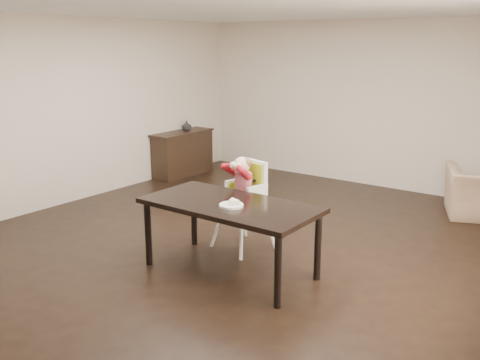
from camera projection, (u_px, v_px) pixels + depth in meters
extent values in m
plane|color=black|center=(235.00, 242.00, 6.43)|extent=(7.00, 7.00, 0.00)
cube|color=beige|center=(362.00, 104.00, 8.82)|extent=(6.00, 0.02, 2.70)
cube|color=beige|center=(71.00, 111.00, 7.82)|extent=(0.02, 7.00, 2.70)
cube|color=white|center=(234.00, 7.00, 5.76)|extent=(6.00, 7.00, 0.02)
cube|color=black|center=(230.00, 205.00, 5.42)|extent=(1.80, 0.90, 0.05)
cylinder|color=black|center=(148.00, 234.00, 5.69)|extent=(0.07, 0.07, 0.70)
cylinder|color=black|center=(278.00, 271.00, 4.75)|extent=(0.07, 0.07, 0.70)
cylinder|color=black|center=(194.00, 216.00, 6.27)|extent=(0.07, 0.07, 0.70)
cylinder|color=black|center=(318.00, 247.00, 5.33)|extent=(0.07, 0.07, 0.70)
cylinder|color=white|center=(218.00, 223.00, 6.21)|extent=(0.05, 0.05, 0.58)
cylinder|color=white|center=(241.00, 233.00, 5.90)|extent=(0.05, 0.05, 0.58)
cylinder|color=white|center=(245.00, 216.00, 6.46)|extent=(0.05, 0.05, 0.58)
cylinder|color=white|center=(268.00, 225.00, 6.16)|extent=(0.05, 0.05, 0.58)
cube|color=white|center=(243.00, 200.00, 6.11)|extent=(0.48, 0.45, 0.05)
cube|color=#9CB717|center=(243.00, 197.00, 6.10)|extent=(0.39, 0.37, 0.03)
cube|color=white|center=(254.00, 178.00, 6.15)|extent=(0.41, 0.14, 0.43)
cube|color=#9CB717|center=(252.00, 179.00, 6.14)|extent=(0.34, 0.10, 0.39)
cube|color=black|center=(243.00, 179.00, 6.14)|extent=(0.07, 0.19, 0.02)
cube|color=black|center=(251.00, 181.00, 6.04)|extent=(0.07, 0.19, 0.02)
cylinder|color=red|center=(243.00, 184.00, 6.07)|extent=(0.28, 0.28, 0.28)
sphere|color=beige|center=(242.00, 165.00, 6.00)|extent=(0.22, 0.22, 0.18)
ellipsoid|color=brown|center=(244.00, 163.00, 6.01)|extent=(0.22, 0.22, 0.14)
sphere|color=beige|center=(233.00, 165.00, 5.96)|extent=(0.10, 0.10, 0.08)
sphere|color=beige|center=(237.00, 166.00, 5.91)|extent=(0.10, 0.10, 0.08)
cylinder|color=white|center=(231.00, 206.00, 5.29)|extent=(0.32, 0.32, 0.02)
torus|color=white|center=(231.00, 205.00, 5.29)|extent=(0.32, 0.32, 0.01)
cube|color=black|center=(183.00, 154.00, 9.60)|extent=(0.40, 1.20, 0.76)
cube|color=black|center=(182.00, 133.00, 9.50)|extent=(0.44, 1.26, 0.03)
imported|color=#99999E|center=(187.00, 126.00, 9.57)|extent=(0.21, 0.21, 0.18)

